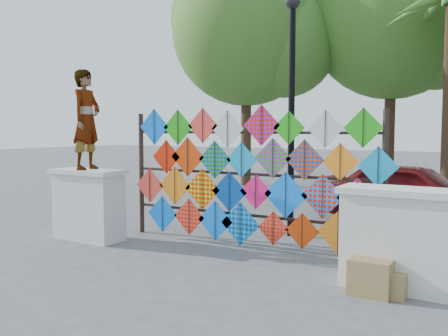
{
  "coord_description": "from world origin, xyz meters",
  "views": [
    {
      "loc": [
        4.05,
        -6.57,
        2.01
      ],
      "look_at": [
        -0.31,
        0.6,
        1.35
      ],
      "focal_mm": 40.0,
      "sensor_mm": 36.0,
      "label": 1
    }
  ],
  "objects": [
    {
      "name": "parapet_left",
      "position": [
        -2.7,
        -0.2,
        0.65
      ],
      "size": [
        1.4,
        0.65,
        1.28
      ],
      "color": "white",
      "rests_on": "ground"
    },
    {
      "name": "parapet_right",
      "position": [
        2.7,
        -0.2,
        0.65
      ],
      "size": [
        1.4,
        0.65,
        1.28
      ],
      "color": "white",
      "rests_on": "ground"
    },
    {
      "name": "ground",
      "position": [
        0.0,
        0.0,
        0.0
      ],
      "size": [
        80.0,
        80.0,
        0.0
      ],
      "primitive_type": "plane",
      "color": "slate",
      "rests_on": "ground"
    },
    {
      "name": "cardboard_box_near",
      "position": [
        2.5,
        -0.56,
        0.22
      ],
      "size": [
        0.5,
        0.44,
        0.44
      ],
      "primitive_type": "cube",
      "color": "#99714A",
      "rests_on": "ground"
    },
    {
      "name": "tree_mid",
      "position": [
        0.11,
        11.03,
        5.77
      ],
      "size": [
        6.3,
        5.6,
        8.61
      ],
      "color": "#40261B",
      "rests_on": "ground"
    },
    {
      "name": "vendor_woman",
      "position": [
        -2.7,
        -0.2,
        2.17
      ],
      "size": [
        0.53,
        0.71,
        1.79
      ],
      "primitive_type": "imported",
      "rotation": [
        0.0,
        0.0,
        1.74
      ],
      "color": "#99999E",
      "rests_on": "parapet_left"
    },
    {
      "name": "sedan",
      "position": [
        2.02,
        4.35,
        0.66
      ],
      "size": [
        3.97,
        1.83,
        1.32
      ],
      "primitive_type": "imported",
      "rotation": [
        0.0,
        0.0,
        1.5
      ],
      "color": "maroon",
      "rests_on": "ground"
    },
    {
      "name": "cardboard_box_far",
      "position": [
        2.73,
        -0.53,
        0.15
      ],
      "size": [
        0.35,
        0.33,
        0.3
      ],
      "primitive_type": "cube",
      "color": "#99714A",
      "rests_on": "ground"
    },
    {
      "name": "lamppost",
      "position": [
        0.3,
        2.0,
        2.69
      ],
      "size": [
        0.28,
        0.28,
        4.46
      ],
      "color": "black",
      "rests_on": "ground"
    },
    {
      "name": "kite_rack",
      "position": [
        0.04,
        0.73,
        1.2
      ],
      "size": [
        4.87,
        0.24,
        2.41
      ],
      "color": "black",
      "rests_on": "ground"
    },
    {
      "name": "tree_west",
      "position": [
        -4.4,
        9.03,
        5.38
      ],
      "size": [
        5.85,
        5.2,
        8.01
      ],
      "color": "#40261B",
      "rests_on": "ground"
    }
  ]
}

